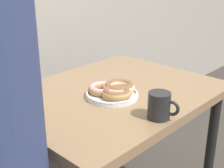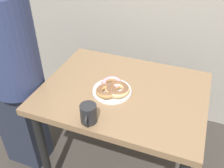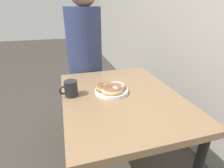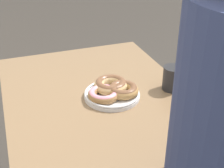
{
  "view_description": "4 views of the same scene",
  "coord_description": "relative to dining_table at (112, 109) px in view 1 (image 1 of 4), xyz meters",
  "views": [
    {
      "loc": [
        -0.95,
        -0.56,
        1.27
      ],
      "look_at": [
        -0.05,
        0.29,
        0.8
      ],
      "focal_mm": 50.0,
      "sensor_mm": 36.0,
      "label": 1
    },
    {
      "loc": [
        0.35,
        -0.78,
        1.63
      ],
      "look_at": [
        -0.05,
        0.29,
        0.8
      ],
      "focal_mm": 40.0,
      "sensor_mm": 36.0,
      "label": 2
    },
    {
      "loc": [
        0.95,
        -0.0,
        1.27
      ],
      "look_at": [
        -0.05,
        0.29,
        0.8
      ],
      "focal_mm": 28.0,
      "sensor_mm": 36.0,
      "label": 3
    },
    {
      "loc": [
        -1.07,
        0.66,
        1.4
      ],
      "look_at": [
        -0.05,
        0.29,
        0.8
      ],
      "focal_mm": 50.0,
      "sensor_mm": 36.0,
      "label": 4
    }
  ],
  "objects": [
    {
      "name": "dining_table",
      "position": [
        0.0,
        0.0,
        0.0
      ],
      "size": [
        0.96,
        0.74,
        0.74
      ],
      "color": "#846647",
      "rests_on": "ground_plane"
    },
    {
      "name": "coffee_mug",
      "position": [
        -0.08,
        -0.31,
        0.15
      ],
      "size": [
        0.08,
        0.12,
        0.1
      ],
      "color": "#232326",
      "rests_on": "dining_table"
    },
    {
      "name": "donut_plate",
      "position": [
        -0.05,
        -0.05,
        0.12
      ],
      "size": [
        0.25,
        0.24,
        0.06
      ],
      "color": "white",
      "rests_on": "dining_table"
    }
  ]
}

